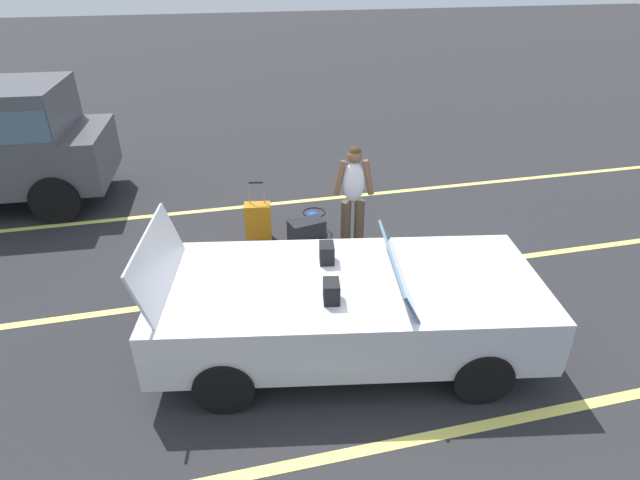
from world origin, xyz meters
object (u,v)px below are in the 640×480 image
(suitcase_large_black, at_px, (307,244))
(suitcase_medium_bright, at_px, (258,222))
(convertible_car, at_px, (365,305))
(duffel_bag, at_px, (314,222))
(traveler_person, at_px, (353,194))

(suitcase_large_black, xyz_separation_m, suitcase_medium_bright, (-0.57, 0.95, -0.05))
(convertible_car, bearing_deg, duffel_bag, 98.94)
(suitcase_large_black, relative_size, traveler_person, 0.45)
(suitcase_medium_bright, relative_size, traveler_person, 0.59)
(suitcase_medium_bright, relative_size, duffel_bag, 1.50)
(convertible_car, relative_size, traveler_person, 2.66)
(traveler_person, bearing_deg, convertible_car, -3.89)
(convertible_car, height_order, suitcase_medium_bright, convertible_car)
(convertible_car, distance_m, duffel_bag, 2.92)
(suitcase_medium_bright, bearing_deg, duffel_bag, 105.37)
(duffel_bag, xyz_separation_m, traveler_person, (0.42, -0.74, 0.77))
(duffel_bag, distance_m, traveler_person, 1.14)
(suitcase_large_black, bearing_deg, suitcase_medium_bright, -160.93)
(suitcase_large_black, relative_size, suitcase_medium_bright, 0.77)
(duffel_bag, bearing_deg, suitcase_medium_bright, -174.14)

